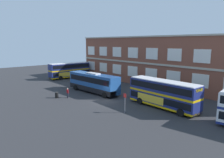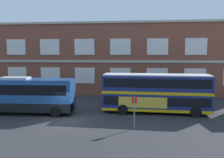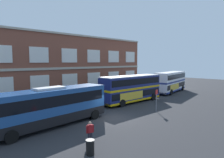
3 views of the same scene
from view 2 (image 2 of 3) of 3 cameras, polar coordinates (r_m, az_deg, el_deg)
ground_plane at (r=24.70m, az=-9.54°, el=-8.56°), size 120.00×120.00×0.00m
brick_terminal_building at (r=39.78m, az=-5.20°, el=4.69°), size 47.65×8.19×10.87m
double_decker_middle at (r=25.53m, az=10.32°, el=-3.17°), size 11.09×3.17×4.07m
touring_coach at (r=26.83m, az=-21.81°, el=-3.58°), size 12.11×3.35×3.80m
bus_stand_flag at (r=19.95m, az=5.30°, el=-7.18°), size 0.44×0.10×2.70m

